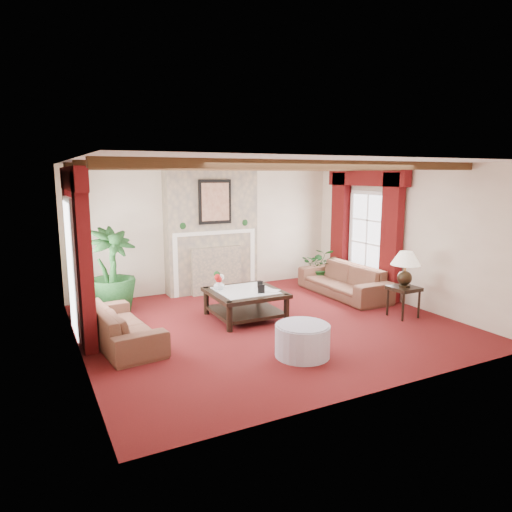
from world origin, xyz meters
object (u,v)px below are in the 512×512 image
sofa_left (121,318)px  ottoman (303,341)px  sofa_right (343,275)px  potted_palm (112,289)px  coffee_table (245,304)px  side_table (403,302)px

sofa_left → ottoman: bearing=-134.0°
sofa_left → ottoman: 2.73m
sofa_right → potted_palm: (-4.53, 0.95, 0.01)m
ottoman → potted_palm: bearing=120.9°
potted_palm → coffee_table: (2.02, -1.42, -0.19)m
coffee_table → side_table: 2.82m
potted_palm → sofa_left: bearing=-95.7°
potted_palm → side_table: size_ratio=3.24×
ottoman → sofa_left: bearing=142.2°
coffee_table → potted_palm: bearing=145.4°
potted_palm → ottoman: potted_palm is taller
coffee_table → side_table: (2.55, -1.21, 0.03)m
sofa_left → side_table: 4.83m
ottoman → sofa_right: bearing=43.0°
sofa_left → ottoman: (2.15, -1.67, -0.16)m
sofa_right → side_table: size_ratio=4.01×
potted_palm → ottoman: 3.88m
coffee_table → ottoman: size_ratio=1.58×
potted_palm → side_table: 5.27m
coffee_table → sofa_left: bearing=-173.4°
sofa_right → ottoman: sofa_right is taller
potted_palm → sofa_right: bearing=-11.8°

